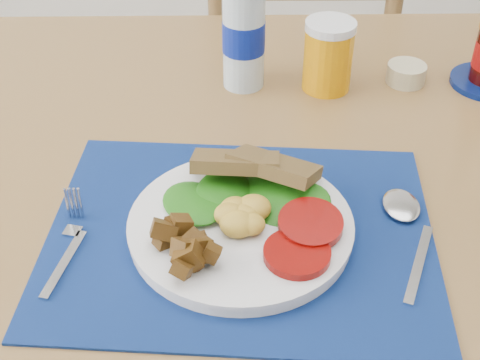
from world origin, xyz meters
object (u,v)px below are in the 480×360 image
at_px(chair_far, 298,29).
at_px(water_bottle, 244,27).
at_px(juice_glass, 328,58).
at_px(breakfast_plate, 236,223).

distance_m(chair_far, water_bottle, 0.60).
relative_size(chair_far, juice_glass, 11.00).
bearing_deg(breakfast_plate, chair_far, 93.07).
height_order(chair_far, juice_glass, chair_far).
bearing_deg(water_bottle, breakfast_plate, -92.58).
bearing_deg(chair_far, breakfast_plate, 80.16).
xyz_separation_m(breakfast_plate, water_bottle, (0.02, 0.37, 0.08)).
height_order(breakfast_plate, water_bottle, water_bottle).
bearing_deg(water_bottle, juice_glass, -5.48).
distance_m(chair_far, breakfast_plate, 0.92).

